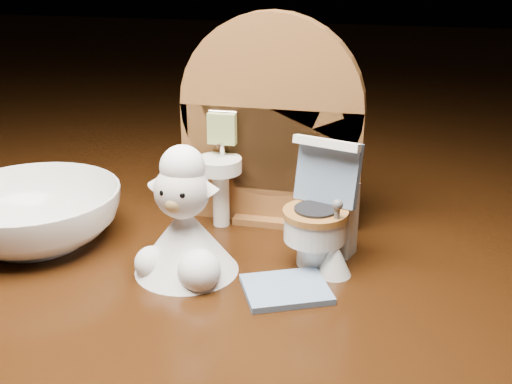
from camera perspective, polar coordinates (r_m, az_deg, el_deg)
backdrop_panel at (r=0.46m, az=1.26°, el=5.18°), size 0.13×0.05×0.15m
toy_toilet at (r=0.41m, az=5.92°, el=-2.22°), size 0.05×0.06×0.08m
bath_mat at (r=0.38m, az=2.69°, el=-8.62°), size 0.06×0.06×0.00m
toilet_brush at (r=0.40m, az=7.03°, el=-5.60°), size 0.02×0.02×0.05m
plush_lamb at (r=0.40m, az=-6.39°, el=-3.33°), size 0.07×0.07×0.08m
ceramic_bowl at (r=0.46m, az=-19.13°, el=-2.01°), size 0.14×0.14×0.04m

